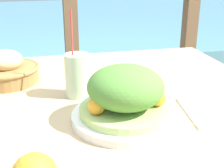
{
  "coord_description": "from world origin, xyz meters",
  "views": [
    {
      "loc": [
        -0.16,
        -0.82,
        1.13
      ],
      "look_at": [
        0.01,
        -0.06,
        0.83
      ],
      "focal_mm": 50.0,
      "sensor_mm": 36.0,
      "label": 1
    }
  ],
  "objects": [
    {
      "name": "drink_glass",
      "position": [
        -0.07,
        0.02,
        0.83
      ],
      "size": [
        0.07,
        0.07,
        0.24
      ],
      "color": "beige",
      "rests_on": "patio_table"
    },
    {
      "name": "sea_backdrop",
      "position": [
        0.0,
        3.32,
        0.24
      ],
      "size": [
        12.0,
        4.0,
        0.48
      ],
      "color": "#568EA8",
      "rests_on": "ground_plane"
    },
    {
      "name": "salad_plate",
      "position": [
        0.02,
        -0.16,
        0.83
      ],
      "size": [
        0.26,
        0.26,
        0.14
      ],
      "color": "white",
      "rests_on": "patio_table"
    },
    {
      "name": "patio_table",
      "position": [
        0.0,
        0.0,
        0.66
      ],
      "size": [
        1.04,
        0.93,
        0.77
      ],
      "color": "tan",
      "rests_on": "ground_plane"
    },
    {
      "name": "fork",
      "position": [
        0.2,
        -0.16,
        0.77
      ],
      "size": [
        0.04,
        0.18,
        0.0
      ],
      "color": "silver",
      "rests_on": "patio_table"
    },
    {
      "name": "railing_fence",
      "position": [
        0.0,
        0.82,
        0.75
      ],
      "size": [
        2.8,
        0.08,
        1.1
      ],
      "color": "brown",
      "rests_on": "ground_plane"
    },
    {
      "name": "bread_basket",
      "position": [
        -0.28,
        0.19,
        0.81
      ],
      "size": [
        0.21,
        0.21,
        0.11
      ],
      "color": "olive",
      "rests_on": "patio_table"
    }
  ]
}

